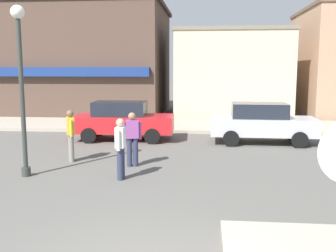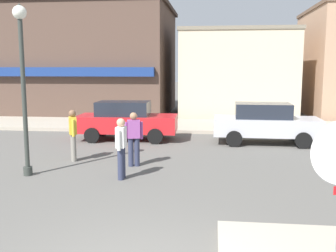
% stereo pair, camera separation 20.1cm
% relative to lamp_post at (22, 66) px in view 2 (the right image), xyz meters
% --- Properties ---
extents(kerb_far, '(80.00, 4.00, 0.15)m').
position_rel_lamp_post_xyz_m(kerb_far, '(3.99, 9.35, -2.88)').
color(kerb_far, '#A89E8C').
rests_on(kerb_far, ground).
extents(lamp_post, '(0.36, 0.36, 4.54)m').
position_rel_lamp_post_xyz_m(lamp_post, '(0.00, 0.00, 0.00)').
color(lamp_post, '#333833').
rests_on(lamp_post, ground).
extents(parked_car_nearest, '(4.05, 1.97, 1.56)m').
position_rel_lamp_post_xyz_m(parked_car_nearest, '(1.47, 5.64, -2.15)').
color(parked_car_nearest, red).
rests_on(parked_car_nearest, ground).
extents(parked_car_second, '(4.04, 1.95, 1.56)m').
position_rel_lamp_post_xyz_m(parked_car_second, '(6.99, 5.47, -2.15)').
color(parked_car_second, '#B7B7BC').
rests_on(parked_car_second, ground).
extents(pedestrian_crossing_near, '(0.35, 0.54, 1.61)m').
position_rel_lamp_post_xyz_m(pedestrian_crossing_near, '(0.64, 1.80, -2.09)').
color(pedestrian_crossing_near, gray).
rests_on(pedestrian_crossing_near, ground).
extents(pedestrian_crossing_far, '(0.23, 0.55, 1.61)m').
position_rel_lamp_post_xyz_m(pedestrian_crossing_far, '(2.62, -0.04, -2.09)').
color(pedestrian_crossing_far, '#2D334C').
rests_on(pedestrian_crossing_far, ground).
extents(pedestrian_kerb_side, '(0.55, 0.31, 1.61)m').
position_rel_lamp_post_xyz_m(pedestrian_kerb_side, '(2.67, 1.34, -2.09)').
color(pedestrian_kerb_side, '#2D334C').
rests_on(pedestrian_kerb_side, ground).
extents(building_corner_shop, '(11.80, 8.93, 6.85)m').
position_rel_lamp_post_xyz_m(building_corner_shop, '(-3.66, 15.56, 0.47)').
color(building_corner_shop, brown).
rests_on(building_corner_shop, ground).
extents(building_storefront_left_near, '(6.80, 5.99, 5.16)m').
position_rel_lamp_post_xyz_m(building_storefront_left_near, '(6.34, 14.87, -0.38)').
color(building_storefront_left_near, beige).
rests_on(building_storefront_left_near, ground).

